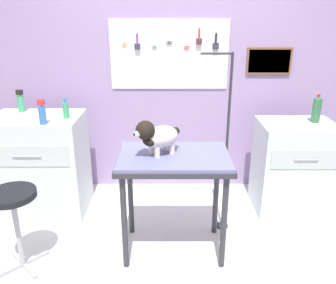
{
  "coord_description": "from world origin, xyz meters",
  "views": [
    {
      "loc": [
        -0.01,
        -2.27,
        1.82
      ],
      "look_at": [
        -0.01,
        0.11,
        0.93
      ],
      "focal_mm": 37.62,
      "sensor_mm": 36.0,
      "label": 1
    }
  ],
  "objects_px": {
    "cabinet_right": "(292,167)",
    "spray_bottle_short": "(41,114)",
    "grooming_table": "(173,167)",
    "counter_left": "(40,165)",
    "stool": "(12,207)",
    "dog": "(156,136)",
    "soda_bottle": "(315,109)",
    "grooming_arm": "(224,153)"
  },
  "relations": [
    {
      "from": "spray_bottle_short",
      "to": "dog",
      "type": "bearing_deg",
      "value": -22.36
    },
    {
      "from": "cabinet_right",
      "to": "stool",
      "type": "relative_size",
      "value": 1.37
    },
    {
      "from": "grooming_table",
      "to": "dog",
      "type": "bearing_deg",
      "value": -176.29
    },
    {
      "from": "counter_left",
      "to": "cabinet_right",
      "type": "height_order",
      "value": "counter_left"
    },
    {
      "from": "grooming_table",
      "to": "cabinet_right",
      "type": "distance_m",
      "value": 1.34
    },
    {
      "from": "grooming_table",
      "to": "spray_bottle_short",
      "type": "xyz_separation_m",
      "value": [
        -1.07,
        0.38,
        0.3
      ]
    },
    {
      "from": "grooming_arm",
      "to": "spray_bottle_short",
      "type": "distance_m",
      "value": 1.54
    },
    {
      "from": "cabinet_right",
      "to": "soda_bottle",
      "type": "xyz_separation_m",
      "value": [
        0.16,
        0.05,
        0.55
      ]
    },
    {
      "from": "grooming_table",
      "to": "soda_bottle",
      "type": "xyz_separation_m",
      "value": [
        1.3,
        0.68,
        0.26
      ]
    },
    {
      "from": "grooming_arm",
      "to": "cabinet_right",
      "type": "height_order",
      "value": "grooming_arm"
    },
    {
      "from": "counter_left",
      "to": "soda_bottle",
      "type": "xyz_separation_m",
      "value": [
        2.53,
        0.08,
        0.51
      ]
    },
    {
      "from": "grooming_arm",
      "to": "cabinet_right",
      "type": "distance_m",
      "value": 0.83
    },
    {
      "from": "cabinet_right",
      "to": "stool",
      "type": "xyz_separation_m",
      "value": [
        -2.28,
        -0.85,
        0.08
      ]
    },
    {
      "from": "grooming_table",
      "to": "cabinet_right",
      "type": "bearing_deg",
      "value": 29.14
    },
    {
      "from": "grooming_arm",
      "to": "soda_bottle",
      "type": "height_order",
      "value": "grooming_arm"
    },
    {
      "from": "dog",
      "to": "cabinet_right",
      "type": "relative_size",
      "value": 0.42
    },
    {
      "from": "stool",
      "to": "spray_bottle_short",
      "type": "relative_size",
      "value": 2.99
    },
    {
      "from": "grooming_arm",
      "to": "soda_bottle",
      "type": "xyz_separation_m",
      "value": [
        0.87,
        0.38,
        0.27
      ]
    },
    {
      "from": "cabinet_right",
      "to": "soda_bottle",
      "type": "bearing_deg",
      "value": 16.03
    },
    {
      "from": "grooming_arm",
      "to": "counter_left",
      "type": "distance_m",
      "value": 1.7
    },
    {
      "from": "grooming_arm",
      "to": "counter_left",
      "type": "relative_size",
      "value": 1.63
    },
    {
      "from": "grooming_arm",
      "to": "dog",
      "type": "bearing_deg",
      "value": -150.98
    },
    {
      "from": "soda_bottle",
      "to": "grooming_table",
      "type": "bearing_deg",
      "value": -152.34
    },
    {
      "from": "spray_bottle_short",
      "to": "counter_left",
      "type": "bearing_deg",
      "value": 124.6
    },
    {
      "from": "soda_bottle",
      "to": "stool",
      "type": "bearing_deg",
      "value": -159.77
    },
    {
      "from": "grooming_arm",
      "to": "dog",
      "type": "distance_m",
      "value": 0.69
    },
    {
      "from": "dog",
      "to": "soda_bottle",
      "type": "height_order",
      "value": "soda_bottle"
    },
    {
      "from": "dog",
      "to": "counter_left",
      "type": "distance_m",
      "value": 1.36
    },
    {
      "from": "grooming_table",
      "to": "dog",
      "type": "xyz_separation_m",
      "value": [
        -0.13,
        -0.01,
        0.25
      ]
    },
    {
      "from": "counter_left",
      "to": "spray_bottle_short",
      "type": "bearing_deg",
      "value": -55.4
    },
    {
      "from": "spray_bottle_short",
      "to": "soda_bottle",
      "type": "xyz_separation_m",
      "value": [
        2.37,
        0.3,
        -0.04
      ]
    },
    {
      "from": "spray_bottle_short",
      "to": "soda_bottle",
      "type": "bearing_deg",
      "value": 7.17
    },
    {
      "from": "grooming_table",
      "to": "spray_bottle_short",
      "type": "height_order",
      "value": "spray_bottle_short"
    },
    {
      "from": "grooming_table",
      "to": "counter_left",
      "type": "height_order",
      "value": "counter_left"
    },
    {
      "from": "cabinet_right",
      "to": "stool",
      "type": "bearing_deg",
      "value": -159.48
    },
    {
      "from": "soda_bottle",
      "to": "spray_bottle_short",
      "type": "bearing_deg",
      "value": -172.83
    },
    {
      "from": "stool",
      "to": "grooming_arm",
      "type": "bearing_deg",
      "value": 18.28
    },
    {
      "from": "spray_bottle_short",
      "to": "grooming_table",
      "type": "bearing_deg",
      "value": -19.57
    },
    {
      "from": "cabinet_right",
      "to": "spray_bottle_short",
      "type": "xyz_separation_m",
      "value": [
        -2.21,
        -0.25,
        0.59
      ]
    },
    {
      "from": "cabinet_right",
      "to": "spray_bottle_short",
      "type": "bearing_deg",
      "value": -173.49
    },
    {
      "from": "dog",
      "to": "soda_bottle",
      "type": "relative_size",
      "value": 1.4
    },
    {
      "from": "grooming_table",
      "to": "counter_left",
      "type": "relative_size",
      "value": 0.9
    }
  ]
}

